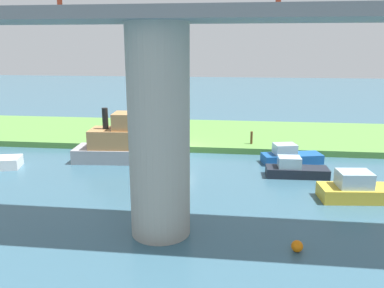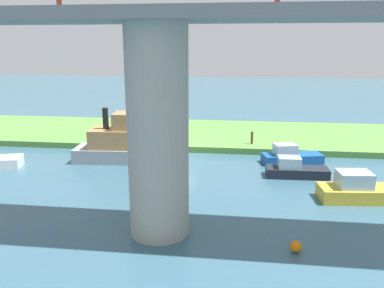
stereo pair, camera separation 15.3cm
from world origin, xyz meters
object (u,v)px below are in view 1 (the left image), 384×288
(person_on_bank, at_px, (122,134))
(motorboat_red, at_px, (290,156))
(skiff_small, at_px, (295,170))
(bridge_pylon, at_px, (159,134))
(marker_buoy, at_px, (297,246))
(mooring_post, at_px, (252,138))
(motorboat_white, at_px, (131,142))
(houseboat_blue, at_px, (362,190))

(person_on_bank, height_order, motorboat_red, person_on_bank)
(skiff_small, bearing_deg, bridge_pylon, 51.15)
(marker_buoy, bearing_deg, mooring_post, -84.85)
(bridge_pylon, bearing_deg, skiff_small, -128.85)
(motorboat_red, bearing_deg, mooring_post, -51.81)
(motorboat_white, bearing_deg, houseboat_blue, 158.11)
(person_on_bank, bearing_deg, skiff_small, 156.39)
(mooring_post, xyz_separation_m, motorboat_white, (9.09, 4.41, 0.46))
(bridge_pylon, xyz_separation_m, houseboat_blue, (-10.47, -5.29, -4.12))
(bridge_pylon, bearing_deg, motorboat_red, -120.92)
(person_on_bank, height_order, skiff_small, person_on_bank)
(person_on_bank, xyz_separation_m, marker_buoy, (-12.45, 16.06, -0.95))
(mooring_post, bearing_deg, person_on_bank, 3.88)
(person_on_bank, bearing_deg, motorboat_white, 116.67)
(skiff_small, height_order, houseboat_blue, houseboat_blue)
(person_on_bank, xyz_separation_m, motorboat_white, (-1.84, 3.67, 0.29))
(mooring_post, height_order, motorboat_white, motorboat_white)
(bridge_pylon, bearing_deg, person_on_bank, -66.93)
(mooring_post, xyz_separation_m, skiff_small, (-2.72, 6.71, -0.54))
(houseboat_blue, relative_size, marker_buoy, 10.32)
(bridge_pylon, distance_m, mooring_post, 16.79)
(skiff_small, bearing_deg, motorboat_white, -11.03)
(mooring_post, relative_size, motorboat_red, 0.23)
(person_on_bank, xyz_separation_m, houseboat_blue, (-16.86, 9.70, -0.60))
(motorboat_white, distance_m, motorboat_red, 11.93)
(motorboat_white, xyz_separation_m, houseboat_blue, (-15.02, 6.03, -0.89))
(person_on_bank, xyz_separation_m, mooring_post, (-10.94, -0.74, -0.17))
(mooring_post, bearing_deg, motorboat_red, 128.19)
(motorboat_red, relative_size, houseboat_blue, 0.89)
(mooring_post, relative_size, skiff_small, 0.26)
(marker_buoy, bearing_deg, motorboat_red, -95.37)
(person_on_bank, relative_size, motorboat_red, 0.30)
(mooring_post, bearing_deg, skiff_small, 112.04)
(bridge_pylon, xyz_separation_m, marker_buoy, (-6.07, 1.07, -4.47))
(skiff_small, bearing_deg, marker_buoy, 83.21)
(bridge_pylon, height_order, person_on_bank, bridge_pylon)
(person_on_bank, relative_size, marker_buoy, 2.78)
(person_on_bank, distance_m, houseboat_blue, 19.46)
(bridge_pylon, distance_m, skiff_small, 12.33)
(mooring_post, distance_m, motorboat_red, 4.50)
(motorboat_white, relative_size, skiff_small, 1.97)
(motorboat_red, bearing_deg, motorboat_white, 4.30)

